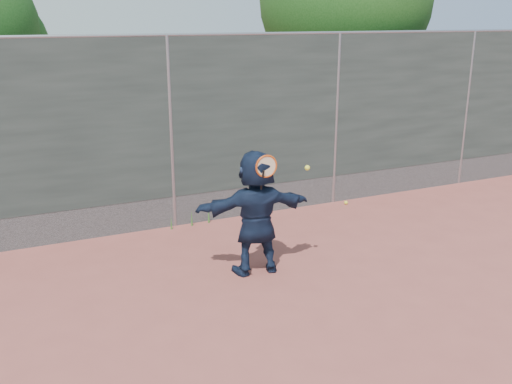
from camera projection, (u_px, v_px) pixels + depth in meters
name	position (u px, v px, depth m)	size (l,w,h in m)	color
ground	(267.00, 328.00, 6.24)	(80.00, 80.00, 0.00)	#9E4C42
player	(256.00, 212.00, 7.39)	(1.54, 0.49, 1.66)	#15223C
ball_ground	(346.00, 203.00, 10.32)	(0.07, 0.07, 0.07)	yellow
fence	(171.00, 130.00, 8.82)	(20.00, 0.06, 3.03)	#38423D
swing_action	(270.00, 168.00, 7.07)	(0.73, 0.17, 0.51)	#C44712
tree_right	(351.00, 5.00, 12.06)	(3.78, 3.60, 5.39)	#382314
weed_clump	(194.00, 217.00, 9.26)	(0.68, 0.07, 0.30)	#387226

